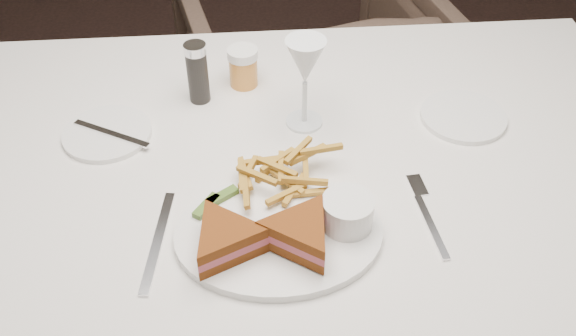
% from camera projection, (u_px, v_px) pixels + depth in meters
% --- Properties ---
extents(table, '(1.44, 1.00, 0.75)m').
position_uv_depth(table, '(287.00, 301.00, 1.35)').
color(table, silver).
rests_on(table, ground).
extents(chair_far, '(0.86, 0.83, 0.74)m').
position_uv_depth(chair_far, '(308.00, 74.00, 1.99)').
color(chair_far, '#423128').
rests_on(chair_far, ground).
extents(table_setting, '(0.82, 0.59, 0.18)m').
position_uv_depth(table_setting, '(279.00, 174.00, 1.04)').
color(table_setting, white).
rests_on(table_setting, table).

